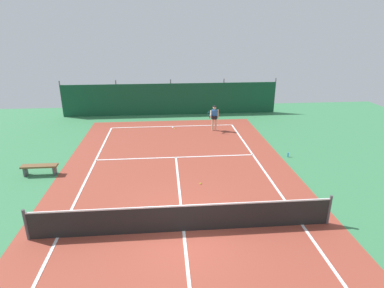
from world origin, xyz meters
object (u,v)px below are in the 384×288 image
tennis_net (183,218)px  tennis_player (214,116)px  tennis_ball_near_player (175,129)px  courtside_bench (40,167)px  tennis_ball_midcourt (200,184)px  water_bottle (288,155)px

tennis_net → tennis_player: bearing=76.0°
tennis_ball_near_player → courtside_bench: (-6.44, -6.43, 0.34)m
tennis_ball_near_player → tennis_ball_midcourt: same height
tennis_ball_midcourt → courtside_bench: courtside_bench is taller
tennis_player → tennis_ball_near_player: size_ratio=24.85×
tennis_player → tennis_ball_midcourt: (-1.74, -7.47, -0.93)m
tennis_ball_near_player → water_bottle: water_bottle is taller
courtside_bench → water_bottle: 12.22m
tennis_ball_midcourt → courtside_bench: (-7.25, 1.57, 0.34)m
tennis_ball_near_player → water_bottle: 7.84m
tennis_net → water_bottle: tennis_net is taller
tennis_ball_near_player → courtside_bench: courtside_bench is taller
tennis_ball_midcourt → courtside_bench: bearing=167.8°
tennis_net → tennis_ball_midcourt: bearing=74.1°
tennis_ball_near_player → tennis_net: bearing=-90.6°
tennis_net → tennis_player: size_ratio=6.17×
courtside_bench → tennis_net: bearing=-37.7°
tennis_net → tennis_ball_midcourt: 3.47m
tennis_ball_midcourt → water_bottle: 5.59m
tennis_player → tennis_ball_midcourt: 7.73m
water_bottle → tennis_ball_near_player: bearing=137.0°
courtside_bench → tennis_player: bearing=33.3°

